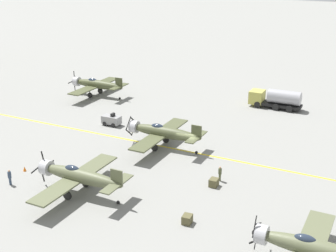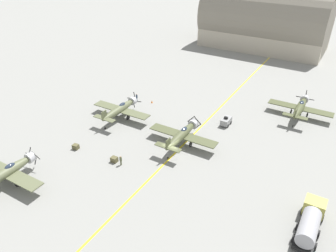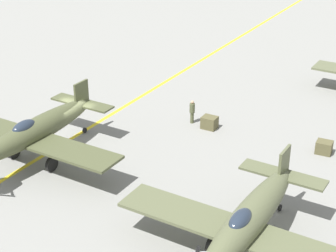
# 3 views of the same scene
# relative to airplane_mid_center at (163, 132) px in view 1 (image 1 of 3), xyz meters

# --- Properties ---
(ground_plane) EXTENTS (400.00, 400.00, 0.00)m
(ground_plane) POSITION_rel_airplane_mid_center_xyz_m (0.22, -3.35, -2.01)
(ground_plane) COLOR gray
(taxiway_stripe) EXTENTS (0.30, 160.00, 0.01)m
(taxiway_stripe) POSITION_rel_airplane_mid_center_xyz_m (0.22, -3.35, -2.01)
(taxiway_stripe) COLOR yellow
(taxiway_stripe) RESTS_ON ground
(airplane_mid_center) EXTENTS (12.00, 9.98, 3.65)m
(airplane_mid_center) POSITION_rel_airplane_mid_center_xyz_m (0.00, 0.00, 0.00)
(airplane_mid_center) COLOR #4D5233
(airplane_mid_center) RESTS_ON ground
(airplane_near_left) EXTENTS (12.00, 9.98, 3.65)m
(airplane_near_left) POSITION_rel_airplane_mid_center_xyz_m (-16.33, -21.21, -0.00)
(airplane_near_left) COLOR #5E6344
(airplane_near_left) RESTS_ON ground
(airplane_mid_left) EXTENTS (12.00, 9.98, 3.78)m
(airplane_mid_left) POSITION_rel_airplane_mid_center_xyz_m (-14.41, 1.95, -0.00)
(airplane_mid_left) COLOR #5A5F41
(airplane_mid_left) RESTS_ON ground
(airplane_far_right) EXTENTS (12.00, 9.98, 3.80)m
(airplane_far_right) POSITION_rel_airplane_mid_center_xyz_m (14.73, 20.19, -0.00)
(airplane_far_right) COLOR #474C2D
(airplane_far_right) RESTS_ON ground
(fuel_tanker) EXTENTS (2.67, 8.00, 2.98)m
(fuel_tanker) POSITION_rel_airplane_mid_center_xyz_m (21.83, -8.38, -0.50)
(fuel_tanker) COLOR black
(fuel_tanker) RESTS_ON ground
(tow_tractor) EXTENTS (1.57, 2.60, 1.79)m
(tow_tractor) POSITION_rel_airplane_mid_center_xyz_m (3.83, 10.08, -1.22)
(tow_tractor) COLOR gray
(tow_tractor) RESTS_ON ground
(ground_crew_walking) EXTENTS (0.37, 0.37, 1.71)m
(ground_crew_walking) POSITION_rel_airplane_mid_center_xyz_m (-16.07, 9.62, -1.08)
(ground_crew_walking) COLOR #334256
(ground_crew_walking) RESTS_ON ground
(ground_crew_inspecting) EXTENTS (0.36, 0.36, 1.67)m
(ground_crew_inspecting) POSITION_rel_airplane_mid_center_xyz_m (-5.38, -9.59, -1.10)
(ground_crew_inspecting) COLOR #515638
(ground_crew_inspecting) RESTS_ON ground
(supply_crate_by_tanker) EXTENTS (1.02, 0.86, 0.83)m
(supply_crate_by_tanker) POSITION_rel_airplane_mid_center_xyz_m (-6.79, -9.47, -1.60)
(supply_crate_by_tanker) COLOR brown
(supply_crate_by_tanker) RESTS_ON ground
(supply_crate_mid_lane) EXTENTS (1.03, 0.89, 0.80)m
(supply_crate_mid_lane) POSITION_rel_airplane_mid_center_xyz_m (-14.49, -9.95, -1.61)
(supply_crate_mid_lane) COLOR brown
(supply_crate_mid_lane) RESTS_ON ground
(traffic_cone) EXTENTS (0.36, 0.36, 0.55)m
(traffic_cone) POSITION_rel_airplane_mid_center_xyz_m (-12.92, 10.59, -1.74)
(traffic_cone) COLOR orange
(traffic_cone) RESTS_ON ground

